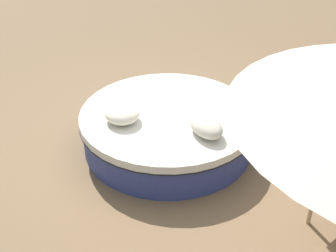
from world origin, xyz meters
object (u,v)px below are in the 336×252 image
side_table (308,130)px  round_bed (168,129)px  throw_pillow_0 (122,113)px  throw_pillow_1 (206,126)px

side_table → round_bed: bearing=-118.1°
throw_pillow_0 → throw_pillow_1: throw_pillow_1 is taller
round_bed → throw_pillow_0: 0.63m
throw_pillow_0 → round_bed: bearing=82.2°
throw_pillow_0 → throw_pillow_1: (0.65, 0.70, 0.01)m
throw_pillow_0 → side_table: 2.19m
throw_pillow_1 → side_table: bearing=81.3°
throw_pillow_0 → side_table: size_ratio=0.84×
side_table → throw_pillow_0: bearing=-113.1°
round_bed → throw_pillow_1: size_ratio=4.34×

